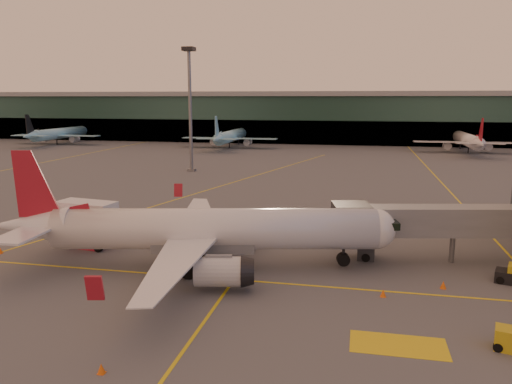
# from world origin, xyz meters

# --- Properties ---
(ground) EXTENTS (600.00, 600.00, 0.00)m
(ground) POSITION_xyz_m (0.00, 0.00, 0.00)
(ground) COLOR #4C4F54
(ground) RESTS_ON ground
(taxi_markings) EXTENTS (100.12, 173.00, 0.01)m
(taxi_markings) POSITION_xyz_m (-7.32, 44.49, 0.01)
(taxi_markings) COLOR yellow
(taxi_markings) RESTS_ON ground
(terminal) EXTENTS (400.00, 20.00, 17.60)m
(terminal) POSITION_xyz_m (0.00, 141.79, 8.76)
(terminal) COLOR #19382D
(terminal) RESTS_ON ground
(mast_west_near) EXTENTS (2.40, 2.40, 25.60)m
(mast_west_near) POSITION_xyz_m (-20.00, 66.00, 14.86)
(mast_west_near) COLOR slate
(mast_west_near) RESTS_ON ground
(distant_aircraft_row) EXTENTS (290.00, 34.00, 13.00)m
(distant_aircraft_row) POSITION_xyz_m (-21.00, 118.00, 0.00)
(distant_aircraft_row) COLOR #87CBE2
(distant_aircraft_row) RESTS_ON ground
(main_airplane) EXTENTS (35.56, 32.31, 10.81)m
(main_airplane) POSITION_xyz_m (1.44, 7.36, 3.51)
(main_airplane) COLOR white
(main_airplane) RESTS_ON ground
(jet_bridge) EXTENTS (23.65, 7.71, 5.51)m
(jet_bridge) POSITION_xyz_m (25.28, 14.31, 3.74)
(jet_bridge) COLOR slate
(jet_bridge) RESTS_ON ground
(catering_truck) EXTENTS (6.50, 3.62, 4.79)m
(catering_truck) POSITION_xyz_m (-12.32, 11.37, 2.72)
(catering_truck) COLOR #B81A2F
(catering_truck) RESTS_ON ground
(cone_nose) EXTENTS (0.50, 0.50, 0.63)m
(cone_nose) POSITION_xyz_m (22.22, 6.62, 0.31)
(cone_nose) COLOR #F15F0C
(cone_nose) RESTS_ON ground
(cone_tail) EXTENTS (0.50, 0.50, 0.63)m
(cone_tail) POSITION_xyz_m (-19.77, 7.34, 0.30)
(cone_tail) COLOR #F15F0C
(cone_tail) RESTS_ON ground
(cone_wing_right) EXTENTS (0.47, 0.47, 0.60)m
(cone_wing_right) POSITION_xyz_m (1.35, -10.86, 0.29)
(cone_wing_right) COLOR #F15F0C
(cone_wing_right) RESTS_ON ground
(cone_wing_left) EXTENTS (0.46, 0.46, 0.59)m
(cone_wing_left) POSITION_xyz_m (1.42, 26.18, 0.28)
(cone_wing_left) COLOR #F15F0C
(cone_wing_left) RESTS_ON ground
(cone_fwd) EXTENTS (0.47, 0.47, 0.60)m
(cone_fwd) POSITION_xyz_m (17.36, 3.84, 0.29)
(cone_fwd) COLOR #F15F0C
(cone_fwd) RESTS_ON ground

